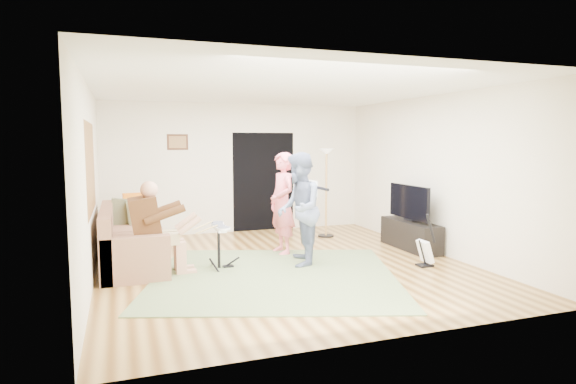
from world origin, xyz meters
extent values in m
plane|color=brown|center=(0.00, 0.00, 0.00)|extent=(6.00, 6.00, 0.00)
plane|color=white|center=(0.00, 0.00, 2.70)|extent=(6.00, 6.00, 0.00)
plane|color=#915D2C|center=(-2.74, 0.20, 1.55)|extent=(0.00, 2.05, 2.05)
plane|color=black|center=(0.55, 2.99, 1.05)|extent=(2.10, 0.00, 2.10)
cube|color=#3F2314|center=(-1.25, 2.99, 1.90)|extent=(0.42, 0.03, 0.32)
cube|color=#5F7245|center=(-0.33, -0.55, 0.01)|extent=(4.21, 4.11, 0.02)
cube|color=#8B5F45|center=(-2.20, 0.77, 0.22)|extent=(0.91, 1.81, 0.45)
cube|color=#8B5F45|center=(-2.58, 0.77, 0.45)|extent=(0.17, 2.24, 0.91)
cube|color=#8B5F45|center=(-2.20, 1.78, 0.32)|extent=(0.91, 0.21, 0.64)
cube|color=#8B5F45|center=(-2.20, -0.24, 0.32)|extent=(0.91, 0.21, 0.64)
cube|color=#502E16|center=(-2.05, 0.12, 0.82)|extent=(0.38, 0.49, 0.63)
sphere|color=tan|center=(-1.98, 0.12, 1.23)|extent=(0.25, 0.25, 0.25)
cylinder|color=black|center=(-1.00, 0.12, 0.32)|extent=(0.04, 0.04, 0.61)
cube|color=white|center=(-1.00, 0.12, 0.62)|extent=(0.12, 0.61, 0.04)
imported|color=#FF6E7E|center=(0.23, 0.77, 0.86)|extent=(0.49, 0.68, 1.73)
imported|color=slate|center=(0.22, -0.06, 0.88)|extent=(0.91, 1.02, 1.75)
cube|color=black|center=(2.02, -0.78, 0.02)|extent=(0.22, 0.18, 0.03)
cube|color=white|center=(2.02, -0.78, 0.23)|extent=(0.17, 0.26, 0.35)
cylinder|color=black|center=(2.11, -0.78, 0.59)|extent=(0.18, 0.04, 0.46)
cylinder|color=black|center=(1.52, 1.86, 0.01)|extent=(0.32, 0.32, 0.03)
cylinder|color=tan|center=(1.52, 1.86, 0.86)|extent=(0.04, 0.04, 1.68)
cone|color=white|center=(1.52, 1.86, 1.71)|extent=(0.28, 0.28, 0.11)
cube|color=beige|center=(-2.10, 1.83, 0.45)|extent=(0.50, 0.50, 0.04)
cube|color=orange|center=(-2.10, 2.02, 0.79)|extent=(0.41, 0.16, 0.42)
cube|color=black|center=(2.50, 0.34, 0.25)|extent=(0.40, 1.40, 0.50)
cube|color=black|center=(2.45, 0.34, 0.85)|extent=(0.06, 1.14, 0.59)
camera|label=1|loc=(-2.36, -6.92, 1.91)|focal=30.00mm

